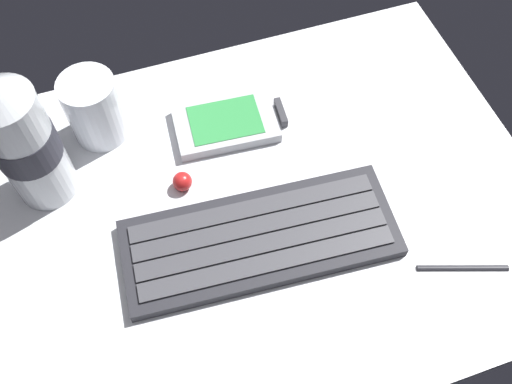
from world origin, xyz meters
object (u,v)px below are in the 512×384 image
object	(u,v)px
juice_cup	(95,111)
water_bottle	(22,139)
handheld_device	(231,122)
trackball_mouse	(182,181)
stylus_pen	(463,267)
keyboard	(260,238)

from	to	relation	value
juice_cup	water_bottle	bearing A→B (deg)	-141.34
handheld_device	trackball_mouse	distance (cm)	10.04
trackball_mouse	stylus_pen	distance (cm)	31.42
stylus_pen	juice_cup	bearing A→B (deg)	155.93
juice_cup	trackball_mouse	world-z (taller)	juice_cup
keyboard	water_bottle	world-z (taller)	water_bottle
handheld_device	trackball_mouse	xyz separation A→B (cm)	(-7.66, -6.49, 0.37)
water_bottle	trackball_mouse	distance (cm)	17.10
handheld_device	juice_cup	xyz separation A→B (cm)	(-14.86, 4.17, 3.18)
water_bottle	keyboard	bearing A→B (deg)	-35.01
keyboard	trackball_mouse	xyz separation A→B (cm)	(-6.00, 9.29, 0.29)
water_bottle	trackball_mouse	bearing A→B (deg)	-19.06
water_bottle	trackball_mouse	world-z (taller)	water_bottle
keyboard	trackball_mouse	world-z (taller)	trackball_mouse
keyboard	juice_cup	world-z (taller)	juice_cup
juice_cup	water_bottle	world-z (taller)	water_bottle
trackball_mouse	water_bottle	bearing A→B (deg)	160.94
handheld_device	juice_cup	bearing A→B (deg)	164.34
water_bottle	stylus_pen	size ratio (longest dim) A/B	2.19
trackball_mouse	stylus_pen	bearing A→B (deg)	-37.21
juice_cup	handheld_device	bearing A→B (deg)	-15.66
keyboard	stylus_pen	size ratio (longest dim) A/B	3.13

